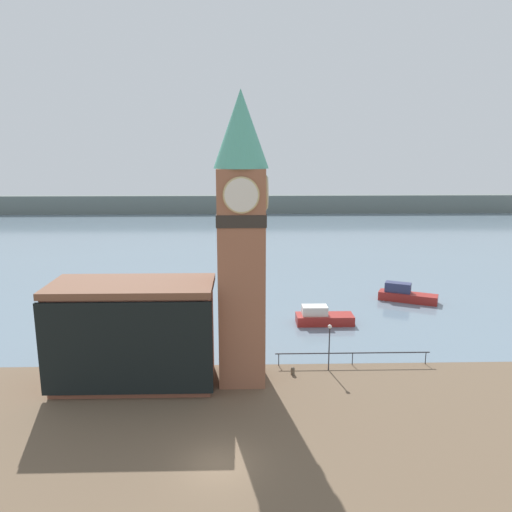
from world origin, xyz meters
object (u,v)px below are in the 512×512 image
Objects in this scene: lamp_post at (329,339)px; clock_tower at (242,233)px; pier_building at (134,334)px; boat_near at (322,317)px; boat_far at (405,295)px; mooring_bollard_near at (293,370)px.

clock_tower is at bearing -168.47° from lamp_post.
pier_building is 15.42m from lamp_post.
lamp_post is at bearing -96.37° from boat_near.
pier_building is (-8.23, -0.40, -7.60)m from clock_tower.
boat_far reaches higher than mooring_bollard_near.
pier_building reaches higher than lamp_post.
clock_tower is at bearing 2.82° from pier_building.
pier_building is 19.06× the size of mooring_bollard_near.
boat_near is 12.46m from mooring_bollard_near.
clock_tower is 11.21m from pier_building.
boat_near is 9.12× the size of mooring_bollard_near.
clock_tower is 11.99m from mooring_bollard_near.
mooring_bollard_near is (-4.21, -11.72, -0.37)m from boat_near.
boat_far is at bearing 46.02° from clock_tower.
mooring_bollard_near is 3.91m from lamp_post.
boat_near is 1.50× the size of lamp_post.
clock_tower is 5.58× the size of lamp_post.
boat_near is 13.42m from boat_far.
clock_tower is at bearing -170.02° from mooring_bollard_near.
boat_far is at bearing 34.31° from boat_near.
boat_far is (19.31, 20.01, -10.82)m from clock_tower.
lamp_post is at bearing 13.59° from mooring_bollard_near.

